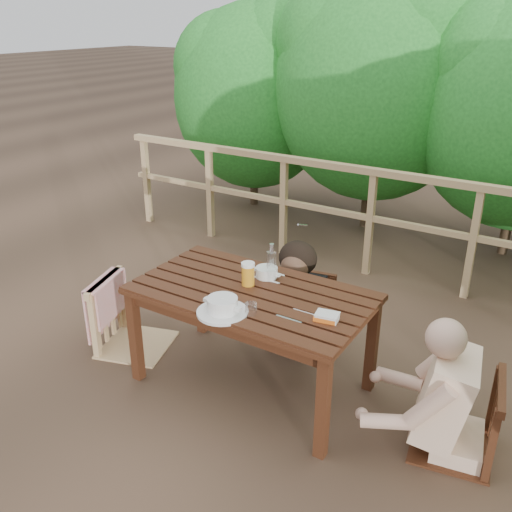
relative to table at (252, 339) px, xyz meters
The scene contains 16 objects.
ground 0.34m from the table, ahead, with size 60.00×60.00×0.00m, color brown.
table is the anchor object (origin of this frame).
chair_left 0.97m from the table, behind, with size 0.49×0.49×0.98m, color tan.
chair_far 0.73m from the table, 91.48° to the left, with size 0.42×0.42×0.85m, color #361A0E.
chair_right 1.28m from the table, ahead, with size 0.45×0.45×0.90m, color #361A0E.
woman 0.79m from the table, 91.44° to the left, with size 0.49×0.61×1.23m, color black, non-canonical shape.
diner_right 1.34m from the table, ahead, with size 0.53×0.65×1.32m, color beige, non-canonical shape.
railing 2.01m from the table, 90.00° to the left, with size 5.60×0.10×1.01m, color tan.
hedge_row 3.58m from the table, 82.87° to the left, with size 6.60×1.60×3.80m, color #217024, non-canonical shape.
soup_near 0.50m from the table, 90.13° to the right, with size 0.30×0.30×0.10m, color white.
soup_far 0.43m from the table, 95.69° to the left, with size 0.24×0.24×0.08m, color silver.
bread_roll 0.43m from the table, 108.05° to the right, with size 0.11×0.08×0.07m, color #B16A29.
beer_glass 0.43m from the table, 138.28° to the left, with size 0.08×0.08×0.16m, color orange.
bottle 0.51m from the table, 80.29° to the left, with size 0.06×0.06×0.27m, color silver.
tumbler 0.48m from the table, 58.42° to the right, with size 0.07×0.07×0.08m, color white.
butter_tub 0.66m from the table, ahead, with size 0.13×0.09×0.06m, color white.
Camera 1 is at (1.64, -2.56, 2.25)m, focal length 38.98 mm.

